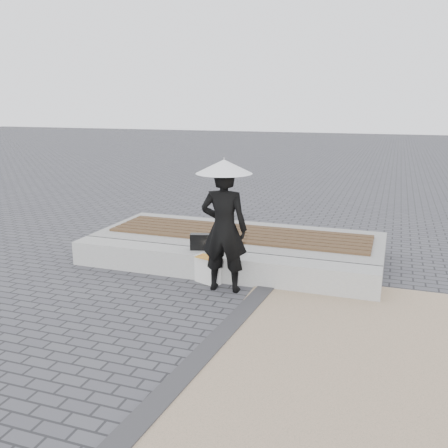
# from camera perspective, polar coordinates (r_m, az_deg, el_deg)

# --- Properties ---
(ground) EXTENTS (80.00, 80.00, 0.00)m
(ground) POSITION_cam_1_polar(r_m,az_deg,el_deg) (6.44, -6.02, -10.82)
(ground) COLOR #46464A
(ground) RESTS_ON ground
(terrazzo_zone) EXTENTS (5.00, 5.00, 0.02)m
(terrazzo_zone) POSITION_cam_1_polar(r_m,az_deg,el_deg) (5.51, 24.51, -16.56)
(terrazzo_zone) COLOR tan
(terrazzo_zone) RESTS_ON ground
(edging_band) EXTENTS (0.61, 5.20, 0.04)m
(edging_band) POSITION_cam_1_polar(r_m,az_deg,el_deg) (5.75, -1.25, -13.73)
(edging_band) COLOR #333335
(edging_band) RESTS_ON ground
(seating_ledge) EXTENTS (5.00, 0.45, 0.40)m
(seating_ledge) POSITION_cam_1_polar(r_m,az_deg,el_deg) (7.74, -1.00, -4.82)
(seating_ledge) COLOR #ACADA8
(seating_ledge) RESTS_ON ground
(timber_platform) EXTENTS (5.00, 2.00, 0.40)m
(timber_platform) POSITION_cam_1_polar(r_m,az_deg,el_deg) (8.82, 1.71, -2.44)
(timber_platform) COLOR gray
(timber_platform) RESTS_ON ground
(timber_decking) EXTENTS (4.60, 1.20, 0.04)m
(timber_decking) POSITION_cam_1_polar(r_m,az_deg,el_deg) (8.76, 1.72, -1.06)
(timber_decking) COLOR #4F3B22
(timber_decking) RESTS_ON timber_platform
(woman) EXTENTS (0.71, 0.50, 1.86)m
(woman) POSITION_cam_1_polar(r_m,az_deg,el_deg) (7.02, 0.00, -0.57)
(woman) COLOR black
(woman) RESTS_ON ground
(parasol) EXTENTS (0.80, 0.80, 1.02)m
(parasol) POSITION_cam_1_polar(r_m,az_deg,el_deg) (6.85, 0.00, 6.70)
(parasol) COLOR #A7A7AC
(parasol) RESTS_ON ground
(handbag) EXTENTS (0.39, 0.23, 0.26)m
(handbag) POSITION_cam_1_polar(r_m,az_deg,el_deg) (7.82, -2.59, -2.08)
(handbag) COLOR black
(handbag) RESTS_ON seating_ledge
(canvas_tote) EXTENTS (0.44, 0.30, 0.42)m
(canvas_tote) POSITION_cam_1_polar(r_m,az_deg,el_deg) (7.51, -1.90, -5.31)
(canvas_tote) COLOR silver
(canvas_tote) RESTS_ON ground
(magazine) EXTENTS (0.35, 0.29, 0.01)m
(magazine) POSITION_cam_1_polar(r_m,az_deg,el_deg) (7.40, -2.05, -3.84)
(magazine) COLOR red
(magazine) RESTS_ON canvas_tote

